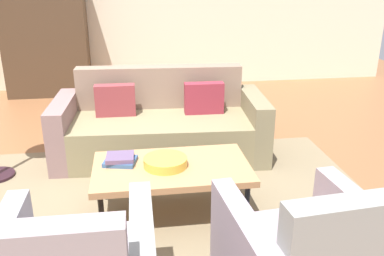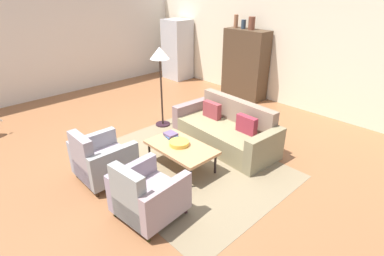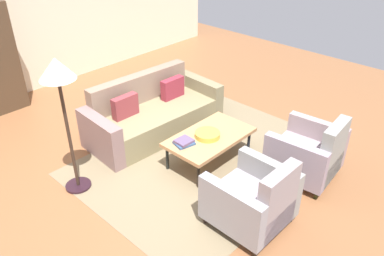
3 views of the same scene
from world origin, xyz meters
name	(u,v)px [view 3 (image 3 of 3)]	position (x,y,z in m)	size (l,w,h in m)	color
ground_plane	(160,167)	(0.00, 0.00, 0.00)	(11.17, 11.17, 0.00)	brown
wall_back	(14,16)	(0.00, 3.61, 1.40)	(9.31, 0.12, 2.80)	beige
area_rug	(206,159)	(0.58, -0.33, 0.00)	(3.40, 2.60, 0.01)	#7E6E52
couch	(152,114)	(0.59, 0.80, 0.29)	(2.15, 1.03, 0.86)	#847955
coffee_table	(210,138)	(0.58, -0.38, 0.37)	(1.20, 0.70, 0.41)	black
armchair_left	(255,201)	(-0.02, -1.55, 0.34)	(0.81, 0.81, 0.88)	#2E211C
armchair_right	(310,155)	(1.19, -1.55, 0.34)	(0.87, 0.87, 0.88)	#351D11
fruit_bowl	(207,135)	(0.54, -0.38, 0.44)	(0.33, 0.33, 0.07)	gold
book_stack	(184,142)	(0.19, -0.28, 0.44)	(0.28, 0.25, 0.07)	#365885
floor_lamp	(59,82)	(-0.98, 0.46, 1.44)	(0.40, 0.40, 1.72)	black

